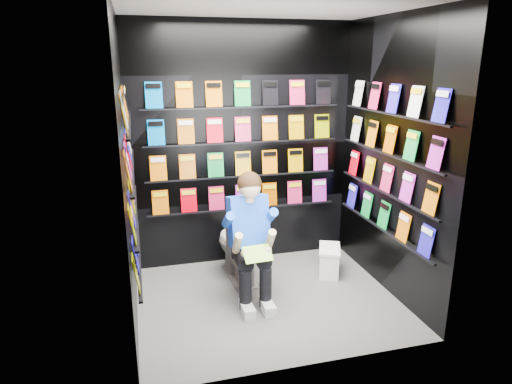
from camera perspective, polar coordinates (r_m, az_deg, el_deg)
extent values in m
plane|color=#585856|center=(4.46, 1.46, -13.33)|extent=(2.40, 2.40, 0.00)
plane|color=white|center=(3.90, 1.75, 22.15)|extent=(2.40, 2.40, 0.00)
cube|color=black|center=(4.93, -1.72, 5.72)|extent=(2.40, 0.04, 2.60)
cube|color=black|center=(3.07, 6.89, -0.90)|extent=(2.40, 0.04, 2.60)
cube|color=black|center=(3.82, -15.94, 2.03)|extent=(0.04, 2.00, 2.60)
cube|color=black|center=(4.46, 16.57, 3.95)|extent=(0.04, 2.00, 2.60)
imported|color=silver|center=(4.72, -2.14, -6.61)|extent=(0.47, 0.78, 0.73)
cube|color=white|center=(4.96, 9.12, -8.59)|extent=(0.32, 0.41, 0.27)
cube|color=white|center=(4.90, 9.20, -7.02)|extent=(0.35, 0.43, 0.03)
cube|color=#1A9240|center=(3.98, 0.19, -7.72)|extent=(0.26, 0.16, 0.11)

